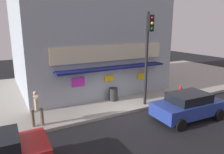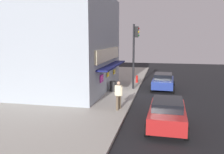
% 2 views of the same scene
% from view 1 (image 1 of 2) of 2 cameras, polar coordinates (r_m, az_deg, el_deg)
% --- Properties ---
extents(ground_plane, '(53.09, 53.09, 0.00)m').
position_cam_1_polar(ground_plane, '(12.84, 4.68, -9.80)').
color(ground_plane, black).
extents(sidewalk, '(35.40, 12.23, 0.17)m').
position_cam_1_polar(sidewalk, '(17.92, -6.17, -2.74)').
color(sidewalk, '#A39E93').
rests_on(sidewalk, ground_plane).
extents(corner_building, '(10.72, 10.38, 8.19)m').
position_cam_1_polar(corner_building, '(18.34, -7.57, 10.86)').
color(corner_building, '#9EA8B2').
rests_on(corner_building, sidewalk).
extents(traffic_light, '(0.32, 0.58, 5.75)m').
position_cam_1_polar(traffic_light, '(13.06, 9.65, 7.86)').
color(traffic_light, black).
rests_on(traffic_light, sidewalk).
extents(fire_hydrant, '(0.48, 0.24, 0.76)m').
position_cam_1_polar(fire_hydrant, '(15.89, 17.96, -3.75)').
color(fire_hydrant, red).
rests_on(fire_hydrant, sidewalk).
extents(trash_can, '(0.58, 0.58, 0.88)m').
position_cam_1_polar(trash_can, '(14.31, 0.38, -4.66)').
color(trash_can, '#2D2D2D').
rests_on(trash_can, sidewalk).
extents(pedestrian, '(0.62, 0.55, 1.84)m').
position_cam_1_polar(pedestrian, '(11.20, -19.69, -7.63)').
color(pedestrian, brown).
rests_on(pedestrian, sidewalk).
extents(parked_car_blue, '(4.08, 2.20, 1.50)m').
position_cam_1_polar(parked_car_blue, '(12.57, 19.86, -7.25)').
color(parked_car_blue, navy).
rests_on(parked_car_blue, ground_plane).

